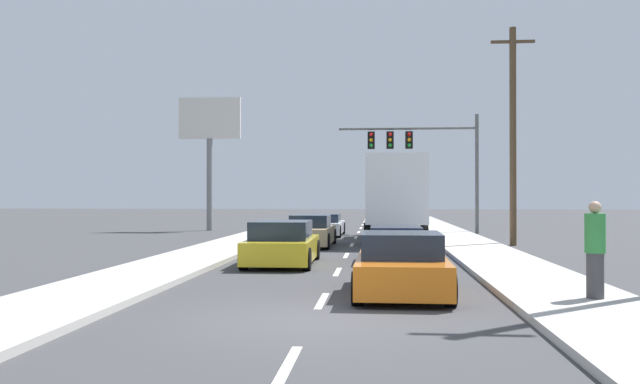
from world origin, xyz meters
TOP-DOWN VIEW (x-y plane):
  - ground_plane at (0.00, 25.00)m, footprint 140.00×140.00m
  - sidewalk_right at (4.83, 20.00)m, footprint 2.56×80.00m
  - sidewalk_left at (-4.83, 20.00)m, footprint 2.56×80.00m
  - lane_markings at (0.00, 19.49)m, footprint 0.14×57.00m
  - car_white at (-1.71, 23.42)m, footprint 2.02×4.66m
  - car_tan at (-1.65, 16.03)m, footprint 1.87×4.44m
  - car_yellow at (-1.78, 8.75)m, footprint 2.05×4.40m
  - box_truck at (1.84, 19.03)m, footprint 2.68×8.97m
  - car_blue at (1.66, 10.05)m, footprint 1.88×4.64m
  - car_orange at (1.59, 3.01)m, footprint 1.99×4.16m
  - traffic_signal_mast at (3.04, 26.13)m, footprint 7.76×0.69m
  - utility_pole_mid at (6.73, 17.12)m, footprint 1.80×0.28m
  - roadside_billboard at (-9.02, 28.07)m, footprint 3.78×0.36m
  - pedestrian_near_corner at (5.18, 1.85)m, footprint 0.38×0.38m

SIDE VIEW (x-z plane):
  - ground_plane at x=0.00m, z-range 0.00..0.00m
  - lane_markings at x=0.00m, z-range 0.00..0.01m
  - sidewalk_right at x=4.83m, z-range 0.00..0.14m
  - sidewalk_left at x=-4.83m, z-range 0.00..0.14m
  - car_blue at x=1.66m, z-range -0.03..1.09m
  - car_white at x=-1.71m, z-range -0.03..1.12m
  - car_tan at x=-1.65m, z-range -0.07..1.23m
  - car_orange at x=1.59m, z-range -0.06..1.24m
  - car_yellow at x=-1.78m, z-range -0.05..1.27m
  - pedestrian_near_corner at x=5.18m, z-range 0.14..1.97m
  - box_truck at x=1.84m, z-range 0.27..4.03m
  - utility_pole_mid at x=6.73m, z-range 0.14..9.26m
  - traffic_signal_mast at x=3.04m, z-range 1.54..8.15m
  - roadside_billboard at x=-9.02m, z-range 1.66..9.69m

